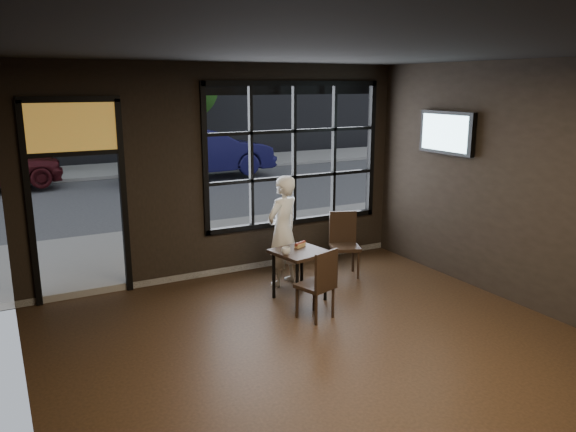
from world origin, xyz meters
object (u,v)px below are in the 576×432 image
chair_near (315,283)px  man (283,231)px  navy_car (201,152)px  cafe_table (300,275)px

chair_near → man: bearing=-117.1°
chair_near → navy_car: navy_car is taller
chair_near → man: man is taller
cafe_table → chair_near: size_ratio=0.76×
chair_near → man: size_ratio=0.56×
navy_car → chair_near: bearing=165.5°
chair_near → navy_car: size_ratio=0.20×
chair_near → cafe_table: bearing=-119.5°
navy_car → cafe_table: bearing=165.5°
chair_near → man: 1.36m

